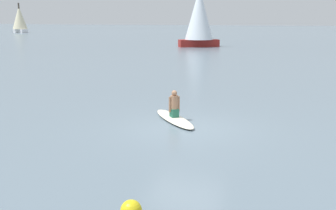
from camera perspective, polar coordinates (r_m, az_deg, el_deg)
The scene contains 5 objects.
ground_plane at distance 13.46m, azimuth 2.45°, elevation -3.28°, with size 400.00×400.00×0.00m, color slate.
surfboard at distance 14.45m, azimuth 0.87°, elevation -1.91°, with size 3.06×0.69×0.14m, color silver.
person_paddler at distance 14.33m, azimuth 0.88°, elevation 0.02°, with size 0.40×0.40×0.95m.
sailboat_distant at distance 52.19m, azimuth 4.38°, elevation 12.30°, with size 5.10×4.84×8.16m.
sailboat_near_left at distance 109.07m, azimuth -20.04°, elevation 11.25°, with size 5.20×4.76×7.22m.
Camera 1 is at (3.80, -12.41, 3.55)m, focal length 43.62 mm.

